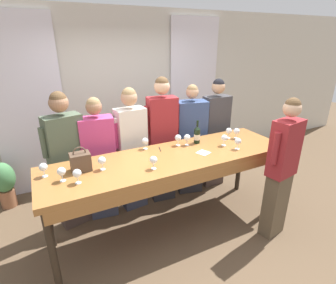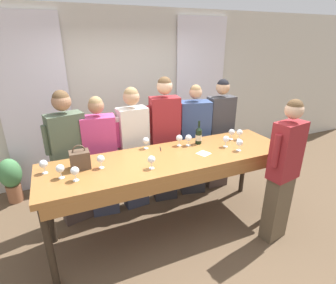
# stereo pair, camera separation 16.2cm
# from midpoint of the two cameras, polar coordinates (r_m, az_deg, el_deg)

# --- Properties ---
(ground_plane) EXTENTS (18.00, 18.00, 0.00)m
(ground_plane) POSITION_cam_midpoint_polar(r_m,az_deg,el_deg) (3.64, -0.71, -17.99)
(ground_plane) COLOR brown
(wall_back) EXTENTS (12.00, 0.06, 2.80)m
(wall_back) POSITION_cam_midpoint_polar(r_m,az_deg,el_deg) (4.65, -11.21, 9.79)
(wall_back) COLOR beige
(wall_back) RESTS_ON ground_plane
(curtain_panel_left) EXTENTS (0.99, 0.03, 2.69)m
(curtain_panel_left) POSITION_cam_midpoint_polar(r_m,az_deg,el_deg) (4.43, -28.92, 6.18)
(curtain_panel_left) COLOR white
(curtain_panel_left) RESTS_ON ground_plane
(curtain_panel_right) EXTENTS (0.99, 0.03, 2.69)m
(curtain_panel_right) POSITION_cam_midpoint_polar(r_m,az_deg,el_deg) (5.17, 4.63, 10.66)
(curtain_panel_right) COLOR white
(curtain_panel_right) RESTS_ON ground_plane
(tasting_bar) EXTENTS (2.97, 0.84, 1.03)m
(tasting_bar) POSITION_cam_midpoint_polar(r_m,az_deg,el_deg) (3.11, -0.62, -4.74)
(tasting_bar) COLOR #9E6633
(tasting_bar) RESTS_ON ground_plane
(wine_bottle) EXTENTS (0.08, 0.08, 0.31)m
(wine_bottle) POSITION_cam_midpoint_polar(r_m,az_deg,el_deg) (3.45, 4.99, 1.56)
(wine_bottle) COLOR black
(wine_bottle) RESTS_ON tasting_bar
(handbag) EXTENTS (0.20, 0.15, 0.27)m
(handbag) POSITION_cam_midpoint_polar(r_m,az_deg,el_deg) (2.90, -20.04, -4.04)
(handbag) COLOR brown
(handbag) RESTS_ON tasting_bar
(wine_glass_front_left) EXTENTS (0.08, 0.08, 0.15)m
(wine_glass_front_left) POSITION_cam_midpoint_polar(r_m,az_deg,el_deg) (3.69, 11.88, 2.34)
(wine_glass_front_left) COLOR white
(wine_glass_front_left) RESTS_ON tasting_bar
(wine_glass_front_mid) EXTENTS (0.08, 0.08, 0.15)m
(wine_glass_front_mid) POSITION_cam_midpoint_polar(r_m,az_deg,el_deg) (3.34, 13.64, 0.10)
(wine_glass_front_mid) COLOR white
(wine_glass_front_mid) RESTS_ON tasting_bar
(wine_glass_front_right) EXTENTS (0.08, 0.08, 0.15)m
(wine_glass_front_right) POSITION_cam_midpoint_polar(r_m,az_deg,el_deg) (2.92, -26.98, -4.98)
(wine_glass_front_right) COLOR white
(wine_glass_front_right) RESTS_ON tasting_bar
(wine_glass_center_left) EXTENTS (0.08, 0.08, 0.15)m
(wine_glass_center_left) POSITION_cam_midpoint_polar(r_m,az_deg,el_deg) (2.77, -4.86, -3.99)
(wine_glass_center_left) COLOR white
(wine_glass_center_left) RESTS_ON tasting_bar
(wine_glass_center_mid) EXTENTS (0.08, 0.08, 0.15)m
(wine_glass_center_mid) POSITION_cam_midpoint_polar(r_m,az_deg,el_deg) (2.67, -20.87, -6.49)
(wine_glass_center_mid) COLOR white
(wine_glass_center_mid) RESTS_ON tasting_bar
(wine_glass_center_right) EXTENTS (0.08, 0.08, 0.15)m
(wine_glass_center_right) POSITION_cam_midpoint_polar(r_m,az_deg,el_deg) (3.27, -6.43, 0.15)
(wine_glass_center_right) COLOR white
(wine_glass_center_right) RESTS_ON tasting_bar
(wine_glass_back_left) EXTENTS (0.08, 0.08, 0.15)m
(wine_glass_back_left) POSITION_cam_midpoint_polar(r_m,az_deg,el_deg) (3.37, 2.82, 0.91)
(wine_glass_back_left) COLOR white
(wine_glass_back_left) RESTS_ON tasting_bar
(wine_glass_back_mid) EXTENTS (0.08, 0.08, 0.15)m
(wine_glass_back_mid) POSITION_cam_midpoint_polar(r_m,az_deg,el_deg) (2.76, -23.77, -5.96)
(wine_glass_back_mid) COLOR white
(wine_glass_back_mid) RESTS_ON tasting_bar
(wine_glass_back_right) EXTENTS (0.08, 0.08, 0.15)m
(wine_glass_back_right) POSITION_cam_midpoint_polar(r_m,az_deg,el_deg) (3.70, 13.50, 2.27)
(wine_glass_back_right) COLOR white
(wine_glass_back_right) RESTS_ON tasting_bar
(wine_glass_near_host) EXTENTS (0.08, 0.08, 0.15)m
(wine_glass_near_host) POSITION_cam_midpoint_polar(r_m,az_deg,el_deg) (2.85, -15.80, -3.97)
(wine_glass_near_host) COLOR white
(wine_glass_near_host) RESTS_ON tasting_bar
(wine_glass_by_bottle) EXTENTS (0.08, 0.08, 0.15)m
(wine_glass_by_bottle) POSITION_cam_midpoint_polar(r_m,az_deg,el_deg) (3.42, 10.85, 0.83)
(wine_glass_by_bottle) COLOR white
(wine_glass_by_bottle) RESTS_ON tasting_bar
(wine_glass_by_handbag) EXTENTS (0.08, 0.08, 0.15)m
(wine_glass_by_handbag) POSITION_cam_midpoint_polar(r_m,az_deg,el_deg) (3.36, 0.82, 0.87)
(wine_glass_by_handbag) COLOR white
(wine_glass_by_handbag) RESTS_ON tasting_bar
(napkin) EXTENTS (0.18, 0.18, 0.00)m
(napkin) POSITION_cam_midpoint_polar(r_m,az_deg,el_deg) (3.19, 6.26, -2.34)
(napkin) COLOR white
(napkin) RESTS_ON tasting_bar
(pen) EXTENTS (0.05, 0.13, 0.01)m
(pen) POSITION_cam_midpoint_polar(r_m,az_deg,el_deg) (3.28, -3.19, -1.55)
(pen) COLOR black
(pen) RESTS_ON tasting_bar
(guest_olive_jacket) EXTENTS (0.54, 0.32, 1.78)m
(guest_olive_jacket) POSITION_cam_midpoint_polar(r_m,az_deg,el_deg) (3.49, -22.28, -3.68)
(guest_olive_jacket) COLOR #473833
(guest_olive_jacket) RESTS_ON ground_plane
(guest_pink_top) EXTENTS (0.54, 0.29, 1.67)m
(guest_pink_top) POSITION_cam_midpoint_polar(r_m,az_deg,el_deg) (3.56, -15.99, -3.69)
(guest_pink_top) COLOR #383D51
(guest_pink_top) RESTS_ON ground_plane
(guest_cream_sweater) EXTENTS (0.51, 0.26, 1.75)m
(guest_cream_sweater) POSITION_cam_midpoint_polar(r_m,az_deg,el_deg) (3.63, -9.15, -1.47)
(guest_cream_sweater) COLOR #383D51
(guest_cream_sweater) RESTS_ON ground_plane
(guest_striped_shirt) EXTENTS (0.52, 0.28, 1.86)m
(guest_striped_shirt) POSITION_cam_midpoint_polar(r_m,az_deg,el_deg) (3.76, -2.47, 0.51)
(guest_striped_shirt) COLOR #28282D
(guest_striped_shirt) RESTS_ON ground_plane
(guest_navy_coat) EXTENTS (0.56, 0.35, 1.72)m
(guest_navy_coat) POSITION_cam_midpoint_polar(r_m,az_deg,el_deg) (4.01, 3.79, 0.27)
(guest_navy_coat) COLOR #28282D
(guest_navy_coat) RESTS_ON ground_plane
(guest_beige_cap) EXTENTS (0.52, 0.22, 1.77)m
(guest_beige_cap) POSITION_cam_midpoint_polar(r_m,az_deg,el_deg) (4.23, 9.15, 2.02)
(guest_beige_cap) COLOR #473833
(guest_beige_cap) RESTS_ON ground_plane
(host_pouring) EXTENTS (0.47, 0.26, 1.75)m
(host_pouring) POSITION_cam_midpoint_polar(r_m,az_deg,el_deg) (3.30, 22.18, -5.37)
(host_pouring) COLOR brown
(host_pouring) RESTS_ON ground_plane
(potted_plant) EXTENTS (0.32, 0.32, 0.70)m
(potted_plant) POSITION_cam_midpoint_polar(r_m,az_deg,el_deg) (4.52, -33.00, -7.32)
(potted_plant) COLOR #935B3D
(potted_plant) RESTS_ON ground_plane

